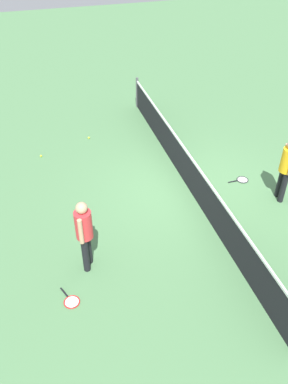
{
  "coord_description": "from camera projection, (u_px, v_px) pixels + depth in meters",
  "views": [
    {
      "loc": [
        7.78,
        -3.5,
        6.4
      ],
      "look_at": [
        0.98,
        -1.5,
        0.9
      ],
      "focal_mm": 37.54,
      "sensor_mm": 36.0,
      "label": 1
    }
  ],
  "objects": [
    {
      "name": "player_far_side",
      "position": [
        287.0,
        165.0,
        9.61
      ],
      "size": [
        0.53,
        0.4,
        1.7
      ],
      "color": "black",
      "rests_on": "ground_plane"
    },
    {
      "name": "court_net",
      "position": [
        189.0,
        172.0,
        10.29
      ],
      "size": [
        10.09,
        0.09,
        1.07
      ],
      "color": "#4C4C51",
      "rests_on": "ground_plane"
    },
    {
      "name": "tennis_ball_by_net",
      "position": [
        89.0,
        138.0,
        12.58
      ],
      "size": [
        0.07,
        0.07,
        0.07
      ],
      "primitive_type": "sphere",
      "color": "#C6E033",
      "rests_on": "ground_plane"
    },
    {
      "name": "tennis_ball_baseline",
      "position": [
        41.0,
        156.0,
        11.75
      ],
      "size": [
        0.07,
        0.07,
        0.07
      ],
      "primitive_type": "sphere",
      "color": "#C6E033",
      "rests_on": "ground_plane"
    },
    {
      "name": "tennis_racket_far_player",
      "position": [
        242.0,
        180.0,
        10.84
      ],
      "size": [
        0.32,
        0.59,
        0.03
      ],
      "color": "black",
      "rests_on": "ground_plane"
    },
    {
      "name": "tennis_ball_stray_left",
      "position": [
        77.0,
        221.0,
        9.49
      ],
      "size": [
        0.07,
        0.07,
        0.07
      ],
      "primitive_type": "sphere",
      "color": "#C6E033",
      "rests_on": "ground_plane"
    },
    {
      "name": "ground_plane",
      "position": [
        188.0,
        187.0,
        10.6
      ],
      "size": [
        40.0,
        40.0,
        0.0
      ],
      "primitive_type": "plane",
      "color": "#4C7A4C"
    },
    {
      "name": "tennis_racket_near_player",
      "position": [
        71.0,
        301.0,
        7.71
      ],
      "size": [
        0.6,
        0.41,
        0.03
      ],
      "color": "red",
      "rests_on": "ground_plane"
    },
    {
      "name": "player_near_side",
      "position": [
        84.0,
        230.0,
        7.83
      ],
      "size": [
        0.51,
        0.45,
        1.7
      ],
      "color": "black",
      "rests_on": "ground_plane"
    }
  ]
}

